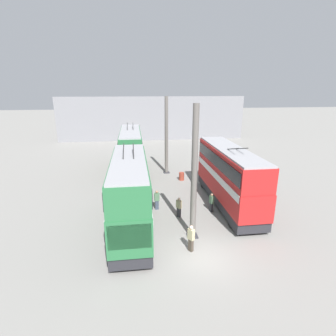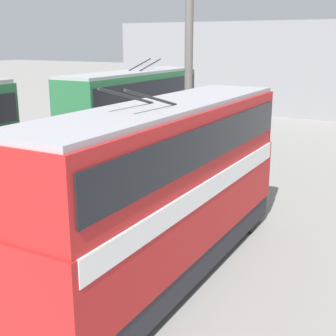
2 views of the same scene
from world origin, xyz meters
name	(u,v)px [view 1 (image 1 of 2)]	position (x,y,z in m)	size (l,w,h in m)	color
ground_plane	(201,257)	(0.00, 0.00, 0.00)	(240.00, 240.00, 0.00)	gray
depot_back_wall	(153,119)	(37.83, 0.00, 4.17)	(0.50, 36.00, 8.33)	gray
support_column_near	(194,177)	(2.34, 0.00, 4.36)	(0.72, 0.72, 8.98)	#605B56
support_column_far	(166,137)	(16.73, 0.00, 4.36)	(0.72, 0.72, 8.98)	#605B56
bus_left_far	(229,173)	(7.17, -4.17, 2.85)	(11.15, 2.54, 5.64)	black
bus_right_near	(130,191)	(3.78, 4.17, 3.00)	(9.75, 2.54, 5.90)	black
bus_right_mid	(131,148)	(18.17, 4.17, 2.85)	(10.73, 2.54, 5.63)	black
person_aisle_foreground	(191,238)	(0.71, 0.47, 0.94)	(0.48, 0.43, 1.77)	#473D33
person_aisle_midway	(179,207)	(5.32, 0.44, 0.86)	(0.48, 0.45, 1.64)	#2D2D33
person_by_right_row	(157,199)	(6.91, 2.05, 0.89)	(0.26, 0.43, 1.68)	#384251
person_by_left_row	(211,202)	(5.95, -2.40, 0.83)	(0.46, 0.33, 1.58)	#2D2D33
oil_drum	(182,176)	(13.89, -1.33, 0.43)	(0.61, 0.61, 0.87)	#933828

